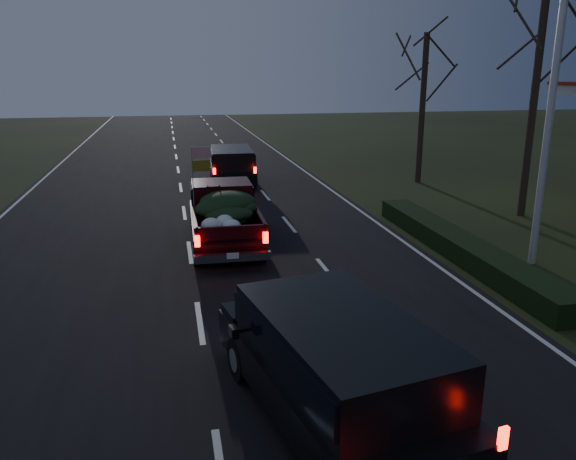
{
  "coord_description": "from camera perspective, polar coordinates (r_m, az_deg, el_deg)",
  "views": [
    {
      "loc": [
        -0.45,
        -11.36,
        5.29
      ],
      "look_at": [
        2.47,
        2.37,
        1.3
      ],
      "focal_mm": 35.0,
      "sensor_mm": 36.0,
      "label": 1
    }
  ],
  "objects": [
    {
      "name": "lead_suv",
      "position": [
        27.43,
        -5.75,
        6.9
      ],
      "size": [
        2.26,
        4.93,
        1.39
      ],
      "rotation": [
        0.0,
        0.0,
        -0.05
      ],
      "color": "black",
      "rests_on": "ground"
    },
    {
      "name": "rear_suv",
      "position": [
        8.69,
        5.02,
        -12.87
      ],
      "size": [
        3.07,
        5.45,
        1.48
      ],
      "rotation": [
        0.0,
        0.0,
        0.19
      ],
      "color": "black",
      "rests_on": "ground"
    },
    {
      "name": "bare_tree_far",
      "position": [
        28.03,
        13.71,
        15.32
      ],
      "size": [
        3.6,
        3.6,
        7.0
      ],
      "color": "black",
      "rests_on": "ground"
    },
    {
      "name": "road_asphalt",
      "position": [
        12.53,
        -8.95,
        -9.25
      ],
      "size": [
        14.0,
        120.0,
        0.02
      ],
      "primitive_type": "cube",
      "color": "black",
      "rests_on": "ground"
    },
    {
      "name": "ground",
      "position": [
        12.53,
        -8.95,
        -9.29
      ],
      "size": [
        120.0,
        120.0,
        0.0
      ],
      "primitive_type": "plane",
      "color": "black",
      "rests_on": "ground"
    },
    {
      "name": "hedge_row",
      "position": [
        17.29,
        17.09,
        -1.62
      ],
      "size": [
        1.0,
        10.0,
        0.6
      ],
      "primitive_type": "cube",
      "color": "black",
      "rests_on": "ground"
    },
    {
      "name": "pickup_truck",
      "position": [
        17.65,
        -6.53,
        1.81
      ],
      "size": [
        2.15,
        5.31,
        2.76
      ],
      "rotation": [
        0.0,
        0.0,
        -0.02
      ],
      "color": "black",
      "rests_on": "ground"
    },
    {
      "name": "light_pole",
      "position": [
        16.66,
        25.6,
        15.05
      ],
      "size": [
        0.5,
        0.9,
        9.16
      ],
      "color": "silver",
      "rests_on": "ground"
    },
    {
      "name": "bare_tree_mid",
      "position": [
        22.49,
        24.31,
        17.24
      ],
      "size": [
        3.6,
        3.6,
        8.5
      ],
      "color": "black",
      "rests_on": "ground"
    }
  ]
}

